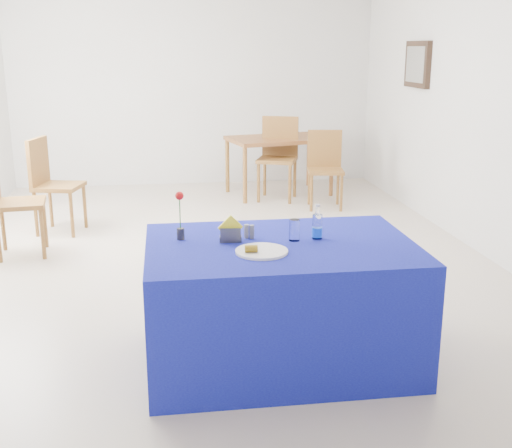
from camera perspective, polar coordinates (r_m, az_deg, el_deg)
The scene contains 18 objects.
floor at distance 5.93m, azimuth -3.56°, elevation -3.16°, with size 7.00×7.00×0.00m, color beige.
room_shell at distance 5.63m, azimuth -3.86°, elevation 13.97°, with size 7.00×7.00×7.00m.
picture_frame at distance 7.77m, azimuth 14.18°, elevation 13.59°, with size 0.06×0.64×0.52m, color black.
picture_art at distance 7.76m, azimuth 14.00°, elevation 13.60°, with size 0.02×0.52×0.40m, color #998C66.
plate at distance 3.65m, azimuth 0.50°, elevation -2.45°, with size 0.30×0.30×0.01m, color white.
drinking_glass at distance 3.87m, azimuth 3.44°, elevation -0.54°, with size 0.07×0.07×0.13m, color white.
salt_shaker at distance 3.92m, azimuth -0.86°, elevation -0.65°, with size 0.03×0.03×0.09m, color gray.
pepper_shaker at distance 3.90m, azimuth -0.38°, elevation -0.70°, with size 0.03×0.03×0.09m, color slate.
blue_table at distance 3.96m, azimuth 2.16°, elevation -6.97°, with size 1.60×1.10×0.76m.
water_bottle at distance 3.92m, azimuth 5.46°, elevation -0.29°, with size 0.06×0.06×0.21m.
napkin_holder at distance 3.84m, azimuth -2.28°, elevation -0.88°, with size 0.15×0.07×0.17m.
rose_vase at distance 3.89m, azimuth -6.77°, elevation 0.69°, with size 0.05×0.05×0.30m.
oak_table at distance 8.46m, azimuth 2.06°, elevation 7.19°, with size 1.41×1.07×0.76m.
chair_bg_left at distance 8.23m, azimuth 2.01°, elevation 6.42°, with size 0.60×0.60×1.04m.
chair_bg_right at distance 7.83m, azimuth 6.15°, elevation 5.39°, with size 0.47×0.47×0.93m.
chair_win_a at distance 6.31m, azimuth -21.16°, elevation 2.39°, with size 0.49×0.49×1.00m.
chair_win_b at distance 7.00m, azimuth -17.86°, elevation 3.87°, with size 0.54×0.54×0.99m.
banana_pieces at distance 3.60m, azimuth -0.42°, elevation -2.20°, with size 0.08×0.05×0.04m.
Camera 1 is at (-0.43, -5.61, 1.89)m, focal length 45.00 mm.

